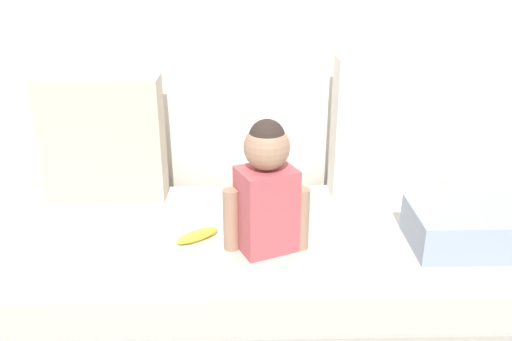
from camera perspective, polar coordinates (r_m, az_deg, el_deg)
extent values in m
plane|color=#B2ADA3|center=(2.26, -0.86, -15.62)|extent=(12.00, 12.00, 0.00)
cube|color=#9C978F|center=(2.17, -0.89, -12.79)|extent=(2.11, 0.86, 0.27)
cube|color=#B7B2A8|center=(2.06, -0.92, -8.16)|extent=(2.05, 0.84, 0.13)
cube|color=#C1B29E|center=(2.30, -15.71, 3.20)|extent=(0.48, 0.16, 0.51)
cube|color=silver|center=(2.29, 13.67, 4.31)|extent=(0.45, 0.16, 0.58)
cube|color=#B24C51|center=(1.86, 1.09, -4.10)|extent=(0.23, 0.21, 0.30)
sphere|color=#9E755B|center=(1.77, 1.14, 2.46)|extent=(0.15, 0.15, 0.15)
sphere|color=#2D231E|center=(1.76, 1.15, 3.51)|extent=(0.12, 0.12, 0.12)
cylinder|color=#9E755B|center=(1.88, -2.62, -5.16)|extent=(0.06, 0.06, 0.23)
cylinder|color=#9E755B|center=(1.89, 4.76, -5.07)|extent=(0.06, 0.06, 0.23)
ellipsoid|color=yellow|center=(1.98, -6.18, -6.79)|extent=(0.17, 0.13, 0.04)
cube|color=#8E9EB2|center=(2.06, 21.37, -5.62)|extent=(0.40, 0.28, 0.14)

